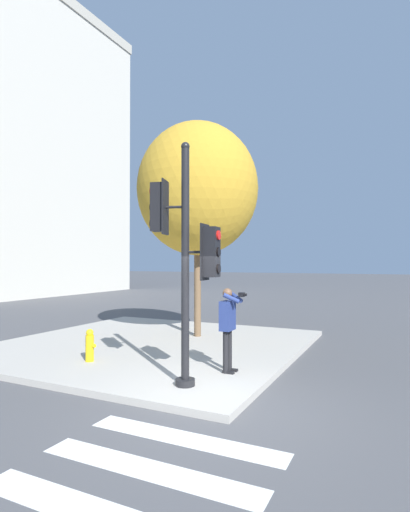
# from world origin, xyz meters

# --- Properties ---
(ground_plane) EXTENTS (160.00, 160.00, 0.00)m
(ground_plane) POSITION_xyz_m (0.00, 0.00, 0.00)
(ground_plane) COLOR #4C4C4F
(sidewalk_corner) EXTENTS (8.00, 8.00, 0.13)m
(sidewalk_corner) POSITION_xyz_m (3.50, 3.50, 0.07)
(sidewalk_corner) COLOR #ADA89E
(sidewalk_corner) RESTS_ON ground_plane
(traffic_signal_pole) EXTENTS (0.56, 1.33, 4.49)m
(traffic_signal_pole) POSITION_xyz_m (0.45, 0.77, 2.64)
(traffic_signal_pole) COLOR black
(traffic_signal_pole) RESTS_ON sidewalk_corner
(person_photographer) EXTENTS (0.50, 0.53, 1.72)m
(person_photographer) POSITION_xyz_m (1.65, 0.41, 1.17)
(person_photographer) COLOR black
(person_photographer) RESTS_ON sidewalk_corner
(street_tree) EXTENTS (3.70, 3.70, 6.54)m
(street_tree) POSITION_xyz_m (4.92, 2.77, 4.63)
(street_tree) COLOR brown
(street_tree) RESTS_ON sidewalk_corner
(fire_hydrant) EXTENTS (0.19, 0.25, 0.74)m
(fire_hydrant) POSITION_xyz_m (1.09, 3.58, 0.50)
(fire_hydrant) COLOR yellow
(fire_hydrant) RESTS_ON sidewalk_corner
(building_right) EXTENTS (15.74, 12.77, 21.69)m
(building_right) POSITION_xyz_m (15.02, 24.84, 10.86)
(building_right) COLOR beige
(building_right) RESTS_ON ground_plane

